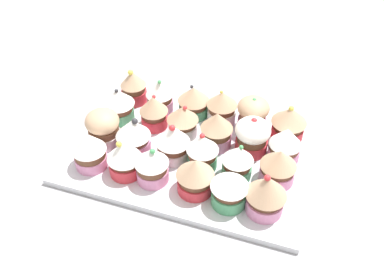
{
  "coord_description": "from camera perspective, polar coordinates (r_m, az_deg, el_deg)",
  "views": [
    {
      "loc": [
        -18.59,
        55.52,
        57.38
      ],
      "look_at": [
        0.0,
        0.0,
        4.2
      ],
      "focal_mm": 39.95,
      "sensor_mm": 36.0,
      "label": 1
    }
  ],
  "objects": [
    {
      "name": "cupcake_11",
      "position": [
        0.87,
        -9.78,
        4.38
      ],
      "size": [
        6.45,
        6.45,
        7.51
      ],
      "color": "#4C9E6B",
      "rests_on": "baking_tray"
    },
    {
      "name": "baking_tray",
      "position": [
        0.82,
        0.0,
        -1.87
      ],
      "size": [
        45.09,
        31.9,
        1.2
      ],
      "color": "silver",
      "rests_on": "ground_plane"
    },
    {
      "name": "cupcake_5",
      "position": [
        0.91,
        -7.82,
        6.72
      ],
      "size": [
        5.44,
        5.44,
        7.76
      ],
      "color": "#D1333D",
      "rests_on": "baking_tray"
    },
    {
      "name": "cupcake_14",
      "position": [
        0.75,
        1.41,
        -1.88
      ],
      "size": [
        5.77,
        5.77,
        7.6
      ],
      "color": "#4C9E6B",
      "rests_on": "baking_tray"
    },
    {
      "name": "cupcake_12",
      "position": [
        0.75,
        11.45,
        -3.76
      ],
      "size": [
        6.36,
        6.36,
        6.93
      ],
      "color": "pink",
      "rests_on": "baking_tray"
    },
    {
      "name": "cupcake_0",
      "position": [
        0.83,
        12.82,
        1.97
      ],
      "size": [
        6.8,
        6.8,
        7.33
      ],
      "color": "#D1333D",
      "rests_on": "baking_tray"
    },
    {
      "name": "cupcake_23",
      "position": [
        0.78,
        -13.59,
        -1.59
      ],
      "size": [
        6.13,
        6.13,
        7.63
      ],
      "color": "pink",
      "rests_on": "baking_tray"
    },
    {
      "name": "cupcake_3",
      "position": [
        0.87,
        0.21,
        4.87
      ],
      "size": [
        6.44,
        6.44,
        6.89
      ],
      "color": "#4C9E6B",
      "rests_on": "baking_tray"
    },
    {
      "name": "cupcake_22",
      "position": [
        0.75,
        -9.03,
        -2.72
      ],
      "size": [
        6.16,
        6.16,
        7.48
      ],
      "color": "#D1333D",
      "rests_on": "baking_tray"
    },
    {
      "name": "cupcake_20",
      "position": [
        0.71,
        0.43,
        -5.12
      ],
      "size": [
        6.48,
        6.48,
        6.99
      ],
      "color": "#D1333D",
      "rests_on": "baking_tray"
    },
    {
      "name": "cupcake_17",
      "position": [
        0.82,
        -11.78,
        1.27
      ],
      "size": [
        6.38,
        6.38,
        7.32
      ],
      "color": "white",
      "rests_on": "baking_tray"
    },
    {
      "name": "cupcake_7",
      "position": [
        0.79,
        8.06,
        0.2
      ],
      "size": [
        6.55,
        6.55,
        7.51
      ],
      "color": "#D1333D",
      "rests_on": "baking_tray"
    },
    {
      "name": "cupcake_15",
      "position": [
        0.77,
        -2.55,
        -0.6
      ],
      "size": [
        6.26,
        6.26,
        7.87
      ],
      "color": "white",
      "rests_on": "baking_tray"
    },
    {
      "name": "cupcake_4",
      "position": [
        0.88,
        -4.35,
        5.6
      ],
      "size": [
        5.61,
        5.61,
        7.81
      ],
      "color": "pink",
      "rests_on": "baking_tray"
    },
    {
      "name": "cupcake_2",
      "position": [
        0.85,
        4.02,
        4.07
      ],
      "size": [
        6.14,
        6.14,
        7.29
      ],
      "color": "white",
      "rests_on": "baking_tray"
    },
    {
      "name": "ground_plane",
      "position": [
        0.83,
        0.0,
        -2.91
      ],
      "size": [
        180.0,
        180.0,
        3.0
      ],
      "primitive_type": "cube",
      "color": "#9E9EA3"
    },
    {
      "name": "cupcake_9",
      "position": [
        0.82,
        -1.26,
        2.19
      ],
      "size": [
        6.08,
        6.08,
        7.23
      ],
      "color": "white",
      "rests_on": "baking_tray"
    },
    {
      "name": "cupcake_13",
      "position": [
        0.74,
        6.1,
        -3.26
      ],
      "size": [
        5.54,
        5.54,
        7.2
      ],
      "color": "#4C9E6B",
      "rests_on": "baking_tray"
    },
    {
      "name": "cupcake_18",
      "position": [
        0.69,
        9.89,
        -7.43
      ],
      "size": [
        6.69,
        6.69,
        8.15
      ],
      "color": "pink",
      "rests_on": "baking_tray"
    },
    {
      "name": "cupcake_16",
      "position": [
        0.79,
        -7.86,
        0.21
      ],
      "size": [
        6.46,
        6.46,
        7.66
      ],
      "color": "pink",
      "rests_on": "baking_tray"
    },
    {
      "name": "cupcake_6",
      "position": [
        0.79,
        12.34,
        -0.88
      ],
      "size": [
        5.9,
        5.9,
        7.11
      ],
      "color": "pink",
      "rests_on": "baking_tray"
    },
    {
      "name": "cupcake_21",
      "position": [
        0.73,
        -5.4,
        -3.66
      ],
      "size": [
        5.96,
        5.96,
        7.49
      ],
      "color": "pink",
      "rests_on": "baking_tray"
    },
    {
      "name": "cupcake_8",
      "position": [
        0.79,
        3.3,
        1.07
      ],
      "size": [
        6.11,
        6.11,
        7.6
      ],
      "color": "pink",
      "rests_on": "baking_tray"
    },
    {
      "name": "cupcake_10",
      "position": [
        0.84,
        -5.12,
        3.45
      ],
      "size": [
        5.65,
        5.65,
        7.37
      ],
      "color": "#D1333D",
      "rests_on": "baking_tray"
    },
    {
      "name": "cupcake_1",
      "position": [
        0.84,
        8.12,
        3.1
      ],
      "size": [
        6.2,
        6.2,
        7.61
      ],
      "color": "pink",
      "rests_on": "baking_tray"
    },
    {
      "name": "cupcake_19",
      "position": [
        0.7,
        5.02,
        -6.81
      ],
      "size": [
        6.33,
        6.33,
        6.95
      ],
      "color": "#4C9E6B",
      "rests_on": "baking_tray"
    }
  ]
}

